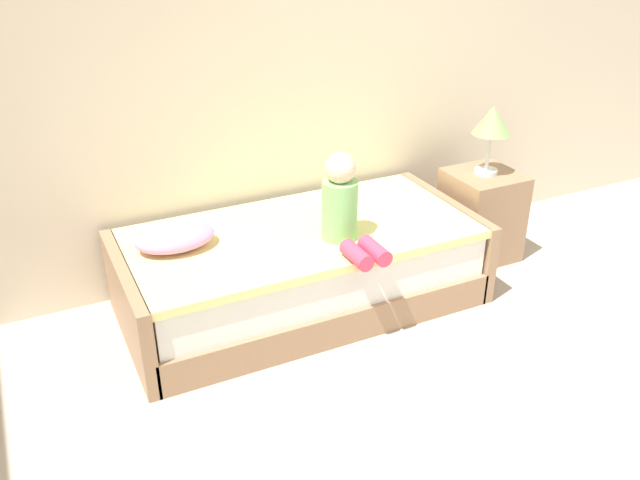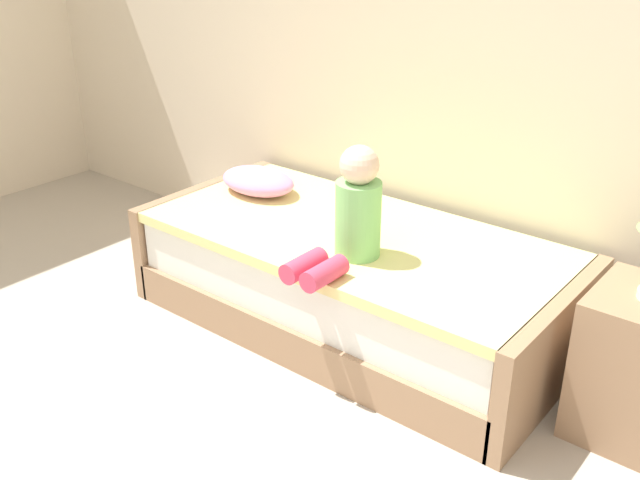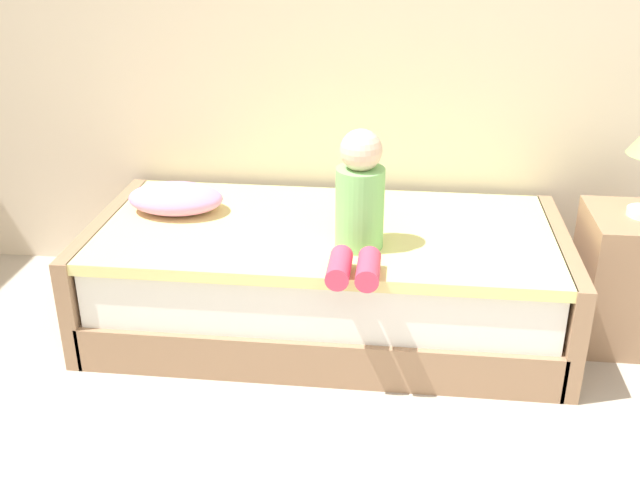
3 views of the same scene
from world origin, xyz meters
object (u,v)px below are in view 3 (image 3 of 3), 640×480
(nightstand, at_px, (632,279))
(pillow, at_px, (176,198))
(bed, at_px, (326,278))
(child_figure, at_px, (359,205))

(nightstand, distance_m, pillow, 2.08)
(bed, height_order, nightstand, nightstand)
(child_figure, bearing_deg, bed, 124.20)
(bed, bearing_deg, nightstand, 1.79)
(nightstand, distance_m, child_figure, 1.29)
(nightstand, height_order, pillow, pillow)
(bed, distance_m, child_figure, 0.54)
(bed, xyz_separation_m, nightstand, (1.35, 0.04, 0.05))
(bed, distance_m, nightstand, 1.35)
(bed, relative_size, nightstand, 3.52)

